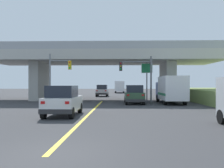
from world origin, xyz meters
TOP-DOWN VIEW (x-y plane):
  - ground at (0.00, 24.93)m, footprint 160.00×160.00m
  - overpass_bridge at (0.00, 24.93)m, footprint 29.88×9.00m
  - lane_divider_stripe at (0.00, 11.22)m, footprint 0.20×22.44m
  - suv_lead at (-1.62, 8.99)m, footprint 1.98×4.26m
  - suv_crossing at (3.73, 18.96)m, footprint 2.05×4.38m
  - box_truck at (7.78, 19.39)m, footprint 2.33×6.67m
  - sedan_oncoming at (-0.88, 34.84)m, footprint 2.01×4.35m
  - traffic_signal_nearside at (4.25, 18.17)m, footprint 3.42×0.36m
  - traffic_signal_farside at (-4.68, 18.99)m, footprint 2.44×0.36m
  - highway_sign at (5.50, 22.28)m, footprint 1.35×0.17m
  - semi_truck_distant at (2.17, 52.79)m, footprint 2.33×6.93m

SIDE VIEW (x-z plane):
  - ground at x=0.00m, z-range 0.00..0.00m
  - lane_divider_stripe at x=0.00m, z-range 0.00..0.01m
  - suv_lead at x=-1.62m, z-range 0.00..2.02m
  - sedan_oncoming at x=-0.88m, z-range 0.00..2.02m
  - suv_crossing at x=3.73m, z-range 0.00..2.02m
  - semi_truck_distant at x=2.17m, z-range 0.10..2.97m
  - box_truck at x=7.78m, z-range 0.09..3.04m
  - traffic_signal_nearside at x=4.25m, z-range 0.74..5.80m
  - traffic_signal_farside at x=-4.68m, z-range 0.66..6.11m
  - highway_sign at x=5.50m, z-range 1.08..5.90m
  - overpass_bridge at x=0.00m, z-range 1.58..8.70m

